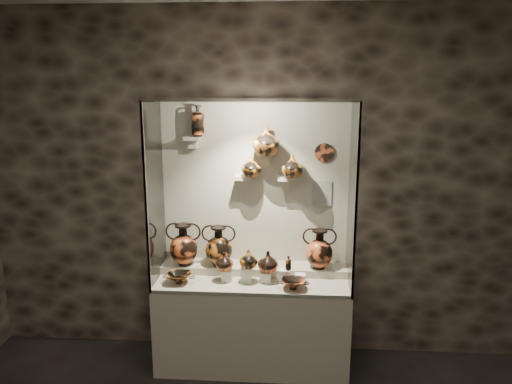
% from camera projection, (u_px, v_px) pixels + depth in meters
% --- Properties ---
extents(wall_back, '(5.00, 0.02, 3.20)m').
position_uv_depth(wall_back, '(255.00, 187.00, 4.56)').
color(wall_back, black).
rests_on(wall_back, ground).
extents(plinth, '(1.70, 0.60, 0.80)m').
position_uv_depth(plinth, '(253.00, 323.00, 4.52)').
color(plinth, '#BDB398').
rests_on(plinth, floor).
extents(front_tier, '(1.68, 0.58, 0.03)m').
position_uv_depth(front_tier, '(252.00, 281.00, 4.42)').
color(front_tier, '#BAAD90').
rests_on(front_tier, plinth).
extents(rear_tier, '(1.70, 0.25, 0.10)m').
position_uv_depth(rear_tier, '(254.00, 270.00, 4.59)').
color(rear_tier, '#BAAD90').
rests_on(rear_tier, plinth).
extents(back_panel, '(1.70, 0.03, 1.60)m').
position_uv_depth(back_panel, '(255.00, 187.00, 4.55)').
color(back_panel, '#BDB398').
rests_on(back_panel, plinth).
extents(glass_front, '(1.70, 0.01, 1.60)m').
position_uv_depth(glass_front, '(249.00, 203.00, 3.96)').
color(glass_front, white).
rests_on(glass_front, plinth).
extents(glass_left, '(0.01, 0.60, 1.60)m').
position_uv_depth(glass_left, '(155.00, 193.00, 4.30)').
color(glass_left, white).
rests_on(glass_left, plinth).
extents(glass_right, '(0.01, 0.60, 1.60)m').
position_uv_depth(glass_right, '(353.00, 196.00, 4.19)').
color(glass_right, white).
rests_on(glass_right, plinth).
extents(glass_top, '(1.70, 0.60, 0.01)m').
position_uv_depth(glass_top, '(252.00, 100.00, 4.07)').
color(glass_top, white).
rests_on(glass_top, back_panel).
extents(frame_post_left, '(0.02, 0.02, 1.60)m').
position_uv_depth(frame_post_left, '(146.00, 201.00, 4.02)').
color(frame_post_left, gray).
rests_on(frame_post_left, plinth).
extents(frame_post_right, '(0.02, 0.02, 1.60)m').
position_uv_depth(frame_post_right, '(356.00, 205.00, 3.91)').
color(frame_post_right, gray).
rests_on(frame_post_right, plinth).
extents(pedestal_a, '(0.09, 0.09, 0.10)m').
position_uv_depth(pedestal_a, '(227.00, 275.00, 4.37)').
color(pedestal_a, silver).
rests_on(pedestal_a, front_tier).
extents(pedestal_b, '(0.09, 0.09, 0.13)m').
position_uv_depth(pedestal_b, '(246.00, 274.00, 4.36)').
color(pedestal_b, silver).
rests_on(pedestal_b, front_tier).
extents(pedestal_c, '(0.09, 0.09, 0.09)m').
position_uv_depth(pedestal_c, '(266.00, 277.00, 4.35)').
color(pedestal_c, silver).
rests_on(pedestal_c, front_tier).
extents(pedestal_d, '(0.09, 0.09, 0.12)m').
position_uv_depth(pedestal_d, '(284.00, 276.00, 4.34)').
color(pedestal_d, silver).
rests_on(pedestal_d, front_tier).
extents(pedestal_e, '(0.09, 0.09, 0.08)m').
position_uv_depth(pedestal_e, '(300.00, 278.00, 4.33)').
color(pedestal_e, silver).
rests_on(pedestal_e, front_tier).
extents(bracket_ul, '(0.14, 0.12, 0.04)m').
position_uv_depth(bracket_ul, '(193.00, 138.00, 4.42)').
color(bracket_ul, '#BDB398').
rests_on(bracket_ul, back_panel).
extents(bracket_ca, '(0.14, 0.12, 0.04)m').
position_uv_depth(bracket_ca, '(243.00, 178.00, 4.46)').
color(bracket_ca, '#BDB398').
rests_on(bracket_ca, back_panel).
extents(bracket_cb, '(0.10, 0.12, 0.04)m').
position_uv_depth(bracket_cb, '(266.00, 156.00, 4.41)').
color(bracket_cb, '#BDB398').
rests_on(bracket_cb, back_panel).
extents(bracket_cc, '(0.14, 0.12, 0.04)m').
position_uv_depth(bracket_cc, '(286.00, 178.00, 4.44)').
color(bracket_cc, '#BDB398').
rests_on(bracket_cc, back_panel).
extents(amphora_left, '(0.39, 0.39, 0.39)m').
position_uv_depth(amphora_left, '(184.00, 244.00, 4.54)').
color(amphora_left, '#C95326').
rests_on(amphora_left, rear_tier).
extents(amphora_mid, '(0.38, 0.38, 0.37)m').
position_uv_depth(amphora_mid, '(219.00, 246.00, 4.52)').
color(amphora_mid, '#B1621F').
rests_on(amphora_mid, rear_tier).
extents(amphora_right, '(0.32, 0.32, 0.36)m').
position_uv_depth(amphora_right, '(319.00, 249.00, 4.46)').
color(amphora_right, '#C95326').
rests_on(amphora_right, rear_tier).
extents(jug_a, '(0.20, 0.20, 0.16)m').
position_uv_depth(jug_a, '(224.00, 261.00, 4.34)').
color(jug_a, '#C95326').
rests_on(jug_a, pedestal_a).
extents(jug_b, '(0.16, 0.16, 0.17)m').
position_uv_depth(jug_b, '(249.00, 259.00, 4.31)').
color(jug_b, '#B1621F').
rests_on(jug_b, pedestal_b).
extents(jug_c, '(0.22, 0.22, 0.19)m').
position_uv_depth(jug_c, '(268.00, 262.00, 4.33)').
color(jug_c, '#C95326').
rests_on(jug_c, pedestal_c).
extents(lekythos_small, '(0.06, 0.06, 0.14)m').
position_uv_depth(lekythos_small, '(288.00, 262.00, 4.30)').
color(lekythos_small, '#B1621F').
rests_on(lekythos_small, pedestal_d).
extents(kylix_left, '(0.28, 0.24, 0.11)m').
position_uv_depth(kylix_left, '(179.00, 277.00, 4.33)').
color(kylix_left, '#B1621F').
rests_on(kylix_left, front_tier).
extents(kylix_right, '(0.29, 0.26, 0.10)m').
position_uv_depth(kylix_right, '(293.00, 283.00, 4.21)').
color(kylix_right, '#C95326').
rests_on(kylix_right, front_tier).
extents(lekythos_tall, '(0.13, 0.13, 0.31)m').
position_uv_depth(lekythos_tall, '(198.00, 119.00, 4.36)').
color(lekythos_tall, '#C95326').
rests_on(lekythos_tall, bracket_ul).
extents(ovoid_vase_a, '(0.23, 0.23, 0.18)m').
position_uv_depth(ovoid_vase_a, '(251.00, 166.00, 4.40)').
color(ovoid_vase_a, '#B1621F').
rests_on(ovoid_vase_a, bracket_ca).
extents(ovoid_vase_b, '(0.28, 0.28, 0.25)m').
position_uv_depth(ovoid_vase_b, '(266.00, 141.00, 4.31)').
color(ovoid_vase_b, '#B1621F').
rests_on(ovoid_vase_b, bracket_cb).
extents(ovoid_vase_c, '(0.25, 0.25, 0.20)m').
position_uv_depth(ovoid_vase_c, '(292.00, 166.00, 4.36)').
color(ovoid_vase_c, '#B1621F').
rests_on(ovoid_vase_c, bracket_cc).
extents(wall_plate, '(0.17, 0.02, 0.17)m').
position_uv_depth(wall_plate, '(324.00, 153.00, 4.41)').
color(wall_plate, '#BA4D24').
rests_on(wall_plate, back_panel).
extents(info_placard, '(0.18, 0.01, 0.23)m').
position_uv_depth(info_placard, '(322.00, 194.00, 4.50)').
color(info_placard, beige).
rests_on(info_placard, back_panel).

